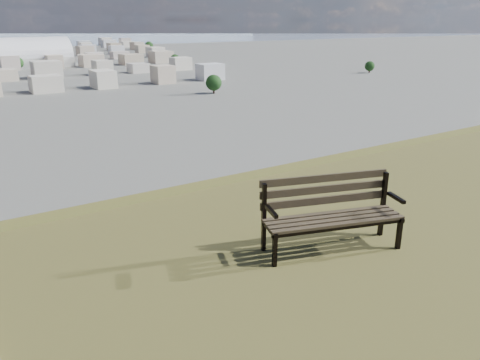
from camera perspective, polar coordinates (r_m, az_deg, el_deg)
park_bench at (r=5.60m, az=10.93°, el=-3.53°), size 1.71×0.98×0.85m
arena at (r=318.68m, az=-25.08°, el=13.25°), size 57.31×27.90×23.47m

